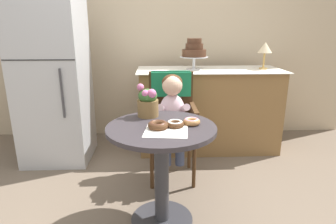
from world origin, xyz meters
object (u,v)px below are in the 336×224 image
(cafe_table, at_px, (162,156))
(donut_side, at_px, (192,121))
(seated_child, at_px, (172,109))
(flower_vase, at_px, (148,101))
(donut_mid, at_px, (158,125))
(refrigerator, at_px, (53,78))
(wicker_chair, at_px, (171,108))
(tiered_cake_stand, at_px, (194,51))
(table_lamp, at_px, (265,49))
(donut_front, at_px, (175,124))

(cafe_table, distance_m, donut_side, 0.31)
(seated_child, relative_size, flower_vase, 3.07)
(flower_vase, bearing_deg, seated_child, 60.13)
(donut_mid, distance_m, donut_side, 0.23)
(refrigerator, bearing_deg, wicker_chair, -18.45)
(wicker_chair, distance_m, tiered_cake_stand, 0.79)
(cafe_table, distance_m, table_lamp, 1.82)
(donut_mid, bearing_deg, seated_child, 78.29)
(donut_front, relative_size, table_lamp, 0.40)
(refrigerator, bearing_deg, table_lamp, 5.17)
(cafe_table, bearing_deg, seated_child, 79.42)
(donut_side, xyz_separation_m, refrigerator, (-1.25, 1.08, 0.11))
(refrigerator, bearing_deg, donut_mid, -48.14)
(seated_child, xyz_separation_m, table_lamp, (1.03, 0.74, 0.44))
(tiered_cake_stand, bearing_deg, refrigerator, -172.00)
(refrigerator, bearing_deg, tiered_cake_stand, 8.00)
(refrigerator, bearing_deg, cafe_table, -46.33)
(wicker_chair, bearing_deg, cafe_table, -102.48)
(seated_child, xyz_separation_m, donut_mid, (-0.13, -0.61, 0.07))
(cafe_table, xyz_separation_m, table_lamp, (1.13, 1.30, 0.61))
(donut_front, xyz_separation_m, donut_mid, (-0.11, -0.03, 0.00))
(donut_mid, relative_size, refrigerator, 0.08)
(donut_side, height_order, tiered_cake_stand, tiered_cake_stand)
(wicker_chair, relative_size, seated_child, 1.31)
(cafe_table, bearing_deg, wicker_chair, 81.69)
(cafe_table, distance_m, wicker_chair, 0.73)
(wicker_chair, bearing_deg, donut_side, -86.23)
(donut_side, bearing_deg, donut_front, -158.10)
(tiered_cake_stand, relative_size, table_lamp, 1.14)
(donut_mid, distance_m, tiered_cake_stand, 1.45)
(donut_mid, relative_size, flower_vase, 0.55)
(flower_vase, bearing_deg, donut_mid, -75.43)
(seated_child, distance_m, refrigerator, 1.29)
(cafe_table, distance_m, donut_front, 0.25)
(donut_side, distance_m, table_lamp, 1.62)
(tiered_cake_stand, distance_m, refrigerator, 1.46)
(seated_child, relative_size, table_lamp, 2.55)
(seated_child, xyz_separation_m, donut_front, (-0.02, -0.58, 0.06))
(tiered_cake_stand, bearing_deg, cafe_table, -106.07)
(wicker_chair, xyz_separation_m, seated_child, (0.00, -0.16, 0.04))
(wicker_chair, height_order, table_lamp, table_lamp)
(donut_front, relative_size, flower_vase, 0.49)
(donut_mid, distance_m, refrigerator, 1.54)
(seated_child, height_order, donut_side, seated_child)
(cafe_table, bearing_deg, donut_front, -13.89)
(wicker_chair, relative_size, donut_side, 8.50)
(table_lamp, bearing_deg, seated_child, -144.26)
(flower_vase, xyz_separation_m, tiered_cake_stand, (0.47, 1.08, 0.27))
(seated_child, relative_size, donut_side, 6.47)
(donut_mid, distance_m, flower_vase, 0.29)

